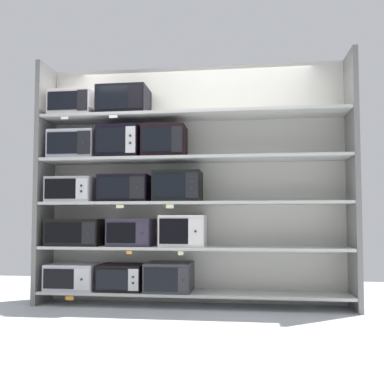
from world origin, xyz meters
name	(u,v)px	position (x,y,z in m)	size (l,w,h in m)	color
ground	(176,333)	(0.00, -1.00, -0.01)	(7.13, 6.00, 0.02)	#B2B7BC
back_panel	(195,183)	(0.00, 0.23, 1.27)	(3.33, 0.04, 2.54)	beige
upright_left	(44,182)	(-1.60, 0.00, 1.27)	(0.05, 0.42, 2.54)	slate
upright_right	(353,179)	(1.60, 0.00, 1.27)	(0.05, 0.42, 2.54)	slate
shelf_0	(192,293)	(0.00, 0.00, 0.13)	(3.13, 0.42, 0.03)	beige
microwave_0	(74,276)	(-1.25, 0.00, 0.28)	(0.51, 0.42, 0.27)	#B4B2BE
microwave_1	(122,277)	(-0.73, 0.00, 0.28)	(0.45, 0.38, 0.27)	black
microwave_2	(169,277)	(-0.23, 0.00, 0.29)	(0.47, 0.44, 0.29)	#323236
price_tag_0	(70,298)	(-1.20, -0.21, 0.09)	(0.08, 0.00, 0.04)	orange
shelf_1	(192,248)	(0.00, 0.00, 0.58)	(3.13, 0.42, 0.03)	beige
microwave_3	(77,232)	(-1.23, 0.00, 0.74)	(0.56, 0.40, 0.28)	black
microwave_4	(131,232)	(-0.63, 0.00, 0.74)	(0.45, 0.37, 0.28)	#302939
microwave_5	(183,231)	(-0.09, 0.00, 0.76)	(0.46, 0.38, 0.32)	silver
price_tag_1	(129,252)	(-0.60, -0.21, 0.55)	(0.06, 0.00, 0.03)	orange
price_tag_2	(181,253)	(-0.08, -0.21, 0.55)	(0.05, 0.00, 0.04)	beige
shelf_2	(192,203)	(0.00, 0.00, 1.04)	(3.13, 0.42, 0.03)	beige
microwave_6	(74,190)	(-1.27, 0.00, 1.18)	(0.48, 0.44, 0.26)	#A4A1A8
microwave_7	(125,189)	(-0.71, 0.00, 1.20)	(0.51, 0.36, 0.28)	black
microwave_8	(178,187)	(-0.15, 0.00, 1.21)	(0.48, 0.39, 0.31)	black
price_tag_3	(120,206)	(-0.70, -0.21, 1.00)	(0.08, 0.00, 0.03)	beige
price_tag_4	(170,206)	(-0.19, -0.21, 1.00)	(0.08, 0.00, 0.04)	beige
shelf_3	(192,159)	(0.00, 0.00, 1.49)	(3.13, 0.42, 0.03)	beige
microwave_9	(75,146)	(-1.26, 0.00, 1.66)	(0.49, 0.38, 0.30)	#B5B4C1
microwave_10	(120,143)	(-0.76, 0.00, 1.68)	(0.43, 0.38, 0.34)	black
microwave_11	(164,142)	(-0.29, 0.00, 1.68)	(0.44, 0.34, 0.33)	black
shelf_4	(192,116)	(0.00, 0.00, 1.95)	(3.13, 0.42, 0.03)	beige
microwave_12	(74,105)	(-1.28, 0.00, 2.10)	(0.45, 0.38, 0.27)	silver
microwave_13	(124,102)	(-0.73, 0.00, 2.11)	(0.51, 0.39, 0.30)	black
price_tag_5	(65,118)	(-1.29, -0.21, 1.91)	(0.08, 0.00, 0.03)	white
price_tag_6	(113,116)	(-0.78, -0.21, 1.91)	(0.09, 0.00, 0.03)	white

